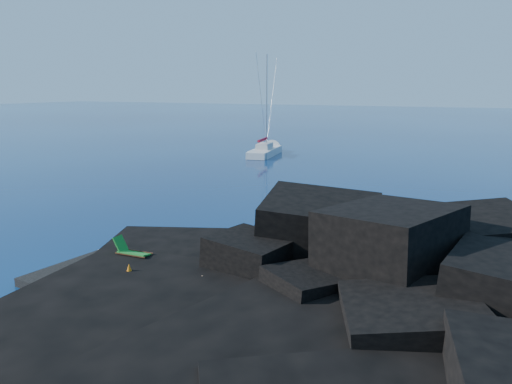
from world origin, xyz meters
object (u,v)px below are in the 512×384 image
Objects in this scene: sunbather at (191,277)px; sailboat at (265,155)px; deck_chair at (134,248)px; marker_cone at (129,270)px.

sailboat is at bearing 98.95° from sunbather.
marker_cone is (1.12, -1.65, -0.27)m from deck_chair.
sailboat is 39.91m from marker_cone.
marker_cone is (11.89, -38.09, 0.64)m from sailboat.
deck_chair is 2.01m from marker_cone.
sailboat is 19.83× the size of marker_cone.
sunbather is at bearing 16.44° from marker_cone.
deck_chair is (10.77, -36.44, 0.91)m from sailboat.
marker_cone reaches higher than sunbather.
sailboat is 7.18× the size of sunbather.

